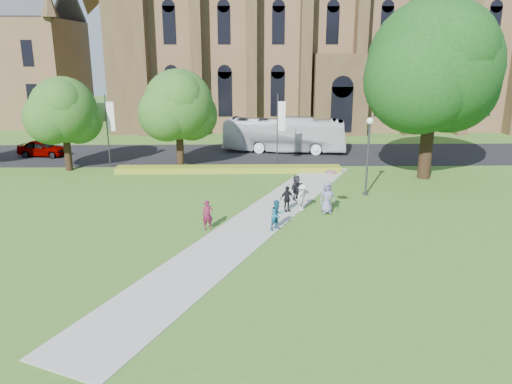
{
  "coord_description": "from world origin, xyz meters",
  "views": [
    {
      "loc": [
        -0.51,
        -25.79,
        9.57
      ],
      "look_at": [
        -0.01,
        1.79,
        1.6
      ],
      "focal_mm": 35.0,
      "sensor_mm": 36.0,
      "label": 1
    }
  ],
  "objects_px": {
    "large_tree": "(434,66)",
    "tour_coach": "(284,135)",
    "streetlamp": "(368,147)",
    "car_0": "(42,148)",
    "pedestrian_0": "(208,215)"
  },
  "relations": [
    {
      "from": "streetlamp",
      "to": "tour_coach",
      "type": "xyz_separation_m",
      "value": [
        -4.46,
        14.71,
        -1.65
      ]
    },
    {
      "from": "streetlamp",
      "to": "car_0",
      "type": "xyz_separation_m",
      "value": [
        -26.77,
        12.96,
        -2.53
      ]
    },
    {
      "from": "streetlamp",
      "to": "large_tree",
      "type": "relative_size",
      "value": 0.4
    },
    {
      "from": "large_tree",
      "to": "car_0",
      "type": "height_order",
      "value": "large_tree"
    },
    {
      "from": "tour_coach",
      "to": "streetlamp",
      "type": "bearing_deg",
      "value": -153.59
    },
    {
      "from": "streetlamp",
      "to": "car_0",
      "type": "height_order",
      "value": "streetlamp"
    },
    {
      "from": "tour_coach",
      "to": "pedestrian_0",
      "type": "distance_m",
      "value": 22.04
    },
    {
      "from": "streetlamp",
      "to": "large_tree",
      "type": "xyz_separation_m",
      "value": [
        5.5,
        4.5,
        5.07
      ]
    },
    {
      "from": "car_0",
      "to": "pedestrian_0",
      "type": "distance_m",
      "value": 25.61
    },
    {
      "from": "streetlamp",
      "to": "pedestrian_0",
      "type": "height_order",
      "value": "streetlamp"
    },
    {
      "from": "car_0",
      "to": "large_tree",
      "type": "bearing_deg",
      "value": -94.74
    },
    {
      "from": "car_0",
      "to": "pedestrian_0",
      "type": "relative_size",
      "value": 2.7
    },
    {
      "from": "streetlamp",
      "to": "pedestrian_0",
      "type": "relative_size",
      "value": 3.24
    },
    {
      "from": "large_tree",
      "to": "tour_coach",
      "type": "xyz_separation_m",
      "value": [
        -9.96,
        10.21,
        -6.72
      ]
    },
    {
      "from": "pedestrian_0",
      "to": "car_0",
      "type": "bearing_deg",
      "value": 118.67
    }
  ]
}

